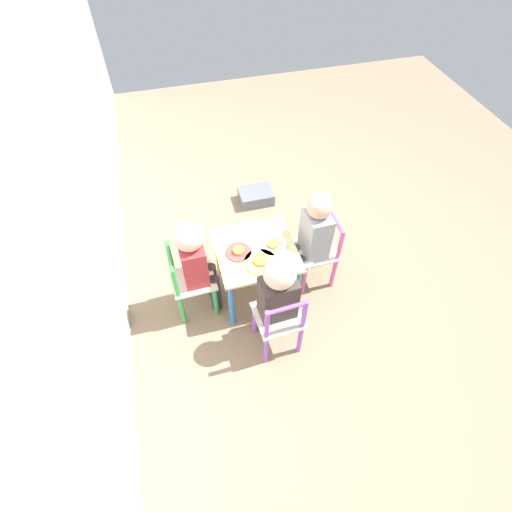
# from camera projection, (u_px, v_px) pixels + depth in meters

# --- Properties ---
(ground_plane) EXTENTS (6.00, 6.00, 0.00)m
(ground_plane) POSITION_uv_depth(u_px,v_px,m) (256.00, 290.00, 2.74)
(ground_plane) COLOR #8C755B
(house_wall) EXTENTS (6.00, 0.06, 2.60)m
(house_wall) POSITION_uv_depth(u_px,v_px,m) (43.00, 149.00, 1.60)
(house_wall) COLOR silver
(house_wall) RESTS_ON ground_plane
(kids_table) EXTENTS (0.48, 0.48, 0.43)m
(kids_table) POSITION_uv_depth(u_px,v_px,m) (256.00, 257.00, 2.48)
(kids_table) COLOR beige
(kids_table) RESTS_ON ground_plane
(chair_pink) EXTENTS (0.27, 0.27, 0.54)m
(chair_pink) POSITION_uv_depth(u_px,v_px,m) (318.00, 251.00, 2.62)
(chair_pink) COLOR silver
(chair_pink) RESTS_ON ground_plane
(chair_purple) EXTENTS (0.27, 0.27, 0.54)m
(chair_purple) POSITION_uv_depth(u_px,v_px,m) (279.00, 321.00, 2.28)
(chair_purple) COLOR silver
(chair_purple) RESTS_ON ground_plane
(chair_green) EXTENTS (0.27, 0.27, 0.54)m
(chair_green) POSITION_uv_depth(u_px,v_px,m) (190.00, 281.00, 2.46)
(chair_green) COLOR silver
(chair_green) RESTS_ON ground_plane
(child_front) EXTENTS (0.20, 0.21, 0.76)m
(child_front) POSITION_uv_depth(u_px,v_px,m) (313.00, 234.00, 2.46)
(child_front) COLOR #4C608E
(child_front) RESTS_ON ground_plane
(child_left) EXTENTS (0.22, 0.21, 0.75)m
(child_left) POSITION_uv_depth(u_px,v_px,m) (277.00, 293.00, 2.17)
(child_left) COLOR #7A6B5B
(child_left) RESTS_ON ground_plane
(child_back) EXTENTS (0.20, 0.22, 0.74)m
(child_back) POSITION_uv_depth(u_px,v_px,m) (196.00, 259.00, 2.33)
(child_back) COLOR #38383D
(child_back) RESTS_ON ground_plane
(plate_front) EXTENTS (0.17, 0.17, 0.03)m
(plate_front) POSITION_uv_depth(u_px,v_px,m) (273.00, 245.00, 2.43)
(plate_front) COLOR white
(plate_front) RESTS_ON kids_table
(plate_left) EXTENTS (0.20, 0.20, 0.03)m
(plate_left) POSITION_uv_depth(u_px,v_px,m) (261.00, 262.00, 2.34)
(plate_left) COLOR #EADB66
(plate_left) RESTS_ON kids_table
(plate_back) EXTENTS (0.16, 0.16, 0.03)m
(plate_back) POSITION_uv_depth(u_px,v_px,m) (239.00, 252.00, 2.39)
(plate_back) COLOR #E54C47
(plate_back) RESTS_ON kids_table
(storage_bin) EXTENTS (0.20, 0.27, 0.10)m
(storage_bin) POSITION_uv_depth(u_px,v_px,m) (256.00, 196.00, 3.29)
(storage_bin) COLOR slate
(storage_bin) RESTS_ON ground_plane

